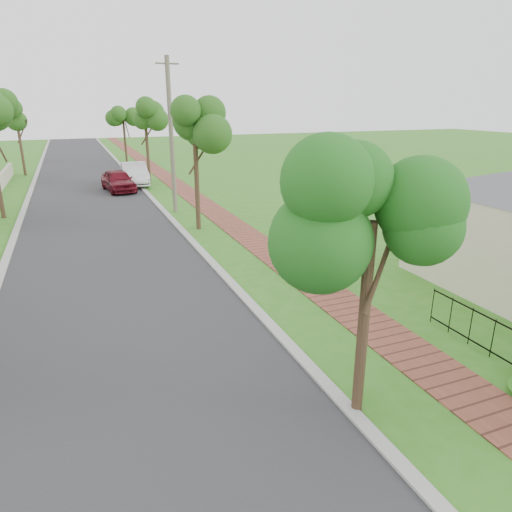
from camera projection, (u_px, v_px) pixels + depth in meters
ground at (367, 476)px, 7.46m from camera, size 160.00×160.00×0.00m
road at (96, 219)px, 23.97m from camera, size 7.00×120.00×0.02m
kerb_right at (165, 213)px, 25.27m from camera, size 0.30×120.00×0.10m
kerb_left at (19, 225)px, 22.68m from camera, size 0.30×120.00×0.10m
sidewalk at (210, 209)px, 26.19m from camera, size 1.50×120.00×0.03m
street_trees at (83, 124)px, 28.58m from camera, size 10.70×37.65×5.89m
parked_car_red at (118, 181)px, 31.15m from camera, size 2.27×4.46×1.46m
parked_car_white at (135, 174)px, 33.46m from camera, size 1.91×4.97×1.61m
near_tree at (372, 218)px, 7.80m from camera, size 1.92×1.92×4.94m
utility_pole at (171, 136)px, 24.17m from camera, size 1.20×0.24×8.07m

